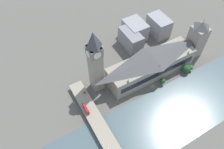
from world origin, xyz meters
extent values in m
plane|color=#605E56|center=(0.00, 0.00, 0.00)|extent=(600.00, 600.00, 0.00)
cube|color=#4C6066|center=(-37.98, 0.00, 0.15)|extent=(63.95, 360.00, 0.30)
cube|color=gray|center=(16.93, -8.00, 11.57)|extent=(27.85, 103.78, 23.13)
cube|color=black|center=(2.85, -8.00, 12.72)|extent=(0.40, 95.47, 6.94)
pyramid|color=#4C4C4C|center=(16.93, -8.00, 26.91)|extent=(27.29, 101.70, 7.55)
cone|color=gray|center=(4.00, -47.44, 25.63)|extent=(2.20, 2.20, 5.00)
cone|color=gray|center=(4.00, -8.00, 25.63)|extent=(2.20, 2.20, 5.00)
cone|color=gray|center=(4.00, 31.44, 25.63)|extent=(2.20, 2.20, 5.00)
cube|color=gray|center=(29.64, 53.93, 30.66)|extent=(12.07, 12.07, 61.33)
cube|color=gray|center=(29.64, 53.93, 55.89)|extent=(12.80, 12.80, 10.87)
cylinder|color=black|center=(23.43, 53.93, 55.89)|extent=(0.50, 8.89, 8.89)
cylinder|color=silver|center=(23.31, 53.93, 55.89)|extent=(0.62, 8.23, 8.23)
cylinder|color=black|center=(35.86, 53.93, 55.89)|extent=(0.50, 8.89, 8.89)
cylinder|color=silver|center=(35.98, 53.93, 55.89)|extent=(0.62, 8.23, 8.23)
cylinder|color=black|center=(29.64, 47.71, 55.89)|extent=(8.89, 0.50, 8.89)
cylinder|color=silver|center=(29.64, 47.59, 55.89)|extent=(8.23, 0.62, 8.23)
cylinder|color=black|center=(29.64, 60.14, 55.89)|extent=(8.89, 0.50, 8.89)
cylinder|color=silver|center=(29.64, 60.26, 55.89)|extent=(8.23, 0.62, 8.23)
pyramid|color=#424247|center=(29.64, 53.93, 69.81)|extent=(12.32, 12.32, 16.97)
cube|color=gray|center=(16.93, -72.36, 20.16)|extent=(16.94, 16.94, 40.32)
pyramid|color=#4C4C4C|center=(16.93, -72.36, 44.13)|extent=(16.94, 16.94, 7.62)
cylinder|color=#333338|center=(16.93, -72.36, 49.94)|extent=(0.30, 0.30, 4.00)
cube|color=gray|center=(-37.98, 75.07, 2.41)|extent=(3.00, 12.08, 4.81)
cube|color=gray|center=(17.99, 75.07, 2.41)|extent=(3.00, 12.08, 4.81)
cube|color=gray|center=(-37.98, 75.07, 5.41)|extent=(159.91, 14.21, 1.20)
cube|color=red|center=(5.81, 78.58, 7.43)|extent=(11.95, 2.43, 1.94)
cube|color=black|center=(5.81, 78.58, 7.82)|extent=(10.76, 2.49, 0.85)
cube|color=red|center=(5.81, 78.58, 9.54)|extent=(11.71, 2.43, 2.27)
cube|color=black|center=(5.81, 78.58, 9.65)|extent=(10.76, 2.49, 1.09)
cube|color=maroon|center=(5.81, 78.58, 10.76)|extent=(11.59, 2.31, 0.16)
cylinder|color=black|center=(10.88, 77.47, 6.58)|extent=(1.14, 0.28, 1.14)
cylinder|color=black|center=(10.88, 79.68, 6.58)|extent=(1.14, 0.28, 1.14)
cylinder|color=black|center=(0.86, 77.47, 6.58)|extent=(1.14, 0.28, 1.14)
cylinder|color=black|center=(0.86, 79.68, 6.58)|extent=(1.14, 0.28, 1.14)
cube|color=gold|center=(24.89, 71.51, 6.55)|extent=(4.50, 1.74, 0.59)
cube|color=black|center=(24.75, 71.51, 7.10)|extent=(2.34, 1.56, 0.50)
cylinder|color=black|center=(26.67, 70.74, 6.35)|extent=(0.67, 0.22, 0.67)
cylinder|color=black|center=(26.67, 72.29, 6.35)|extent=(0.67, 0.22, 0.67)
cylinder|color=black|center=(23.11, 70.74, 6.35)|extent=(0.67, 0.22, 0.67)
cylinder|color=black|center=(23.11, 72.29, 6.35)|extent=(0.67, 0.22, 0.67)
cylinder|color=black|center=(-39.80, 77.72, 6.36)|extent=(0.71, 0.22, 0.71)
cube|color=gray|center=(65.30, -11.98, 11.50)|extent=(33.84, 17.38, 23.00)
cube|color=#939399|center=(67.94, -57.31, 12.79)|extent=(30.82, 20.07, 25.58)
cube|color=#939399|center=(77.16, -26.24, 11.91)|extent=(30.20, 23.53, 23.82)
cylinder|color=brown|center=(-2.97, -44.59, 1.08)|extent=(0.70, 0.70, 2.16)
sphere|color=#1E4C23|center=(-2.97, -44.59, 6.14)|extent=(9.35, 9.35, 9.35)
cylinder|color=brown|center=(-3.12, -10.45, 1.55)|extent=(0.70, 0.70, 3.10)
sphere|color=#1E4C23|center=(-3.12, -10.45, 5.77)|extent=(6.29, 6.29, 6.29)
cylinder|color=brown|center=(-3.56, -51.11, 1.40)|extent=(0.70, 0.70, 2.79)
sphere|color=#2D6633|center=(-3.56, -51.11, 5.35)|extent=(6.02, 6.02, 6.02)
camera|label=1|loc=(-99.94, 109.07, 199.16)|focal=35.00mm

